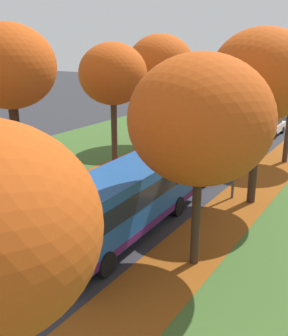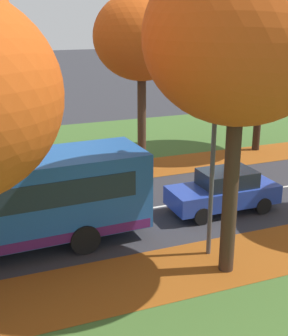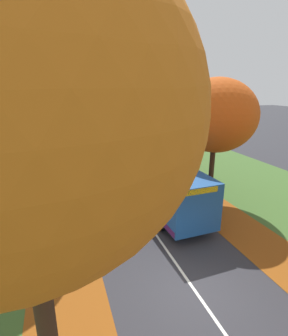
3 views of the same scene
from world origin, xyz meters
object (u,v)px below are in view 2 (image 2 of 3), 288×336
tree_left_far (265,30)px  tree_right_mid (240,38)px  car_blue_lead (224,191)px  tree_left_mid (142,37)px  streetlamp_right (208,137)px

tree_left_far → tree_right_mid: size_ratio=0.99×
tree_right_mid → car_blue_lead: (-3.80, 2.16, -5.82)m
tree_left_mid → car_blue_lead: (6.11, 0.95, -5.37)m
car_blue_lead → tree_right_mid: bearing=-29.6°
tree_left_mid → tree_left_far: bearing=94.2°
tree_left_mid → streetlamp_right: size_ratio=1.37×
streetlamp_right → tree_right_mid: bearing=0.4°
tree_left_mid → car_blue_lead: size_ratio=1.95×
car_blue_lead → tree_left_far: bearing=137.7°
tree_right_mid → car_blue_lead: bearing=150.4°
tree_left_far → car_blue_lead: (6.62, -6.02, -5.58)m
tree_right_mid → tree_left_mid: bearing=173.1°
tree_left_far → car_blue_lead: bearing=-42.3°
tree_left_far → tree_right_mid: 13.25m
tree_left_mid → tree_left_far: 6.99m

